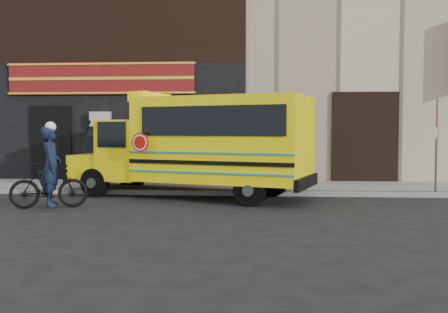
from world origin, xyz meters
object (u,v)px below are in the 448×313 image
sign_pole (436,142)px  cyclist (51,168)px  school_bus (201,143)px  bicycle (49,185)px

sign_pole → cyclist: 10.27m
school_bus → sign_pole: 6.56m
school_bus → sign_pole: school_bus is taller
school_bus → bicycle: school_bus is taller
school_bus → sign_pole: size_ratio=2.63×
school_bus → cyclist: school_bus is taller
bicycle → cyclist: bearing=-47.0°
bicycle → sign_pole: bearing=-91.6°
school_bus → cyclist: 3.96m
school_bus → sign_pole: bearing=5.7°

